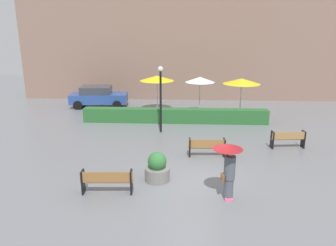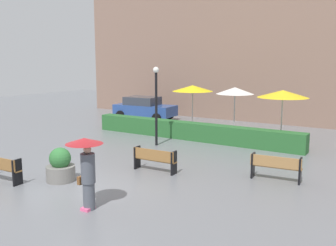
# 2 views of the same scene
# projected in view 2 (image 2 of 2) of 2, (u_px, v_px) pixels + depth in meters

# --- Properties ---
(ground_plane) EXTENTS (60.00, 60.00, 0.00)m
(ground_plane) POSITION_uv_depth(u_px,v_px,m) (88.00, 190.00, 11.61)
(ground_plane) COLOR slate
(bench_mid_center) EXTENTS (1.70, 0.43, 0.84)m
(bench_mid_center) POSITION_uv_depth(u_px,v_px,m) (154.00, 158.00, 13.48)
(bench_mid_center) COLOR olive
(bench_mid_center) RESTS_ON ground
(bench_far_right) EXTENTS (1.69, 0.54, 0.86)m
(bench_far_right) POSITION_uv_depth(u_px,v_px,m) (276.00, 166.00, 12.45)
(bench_far_right) COLOR #9E7242
(bench_far_right) RESTS_ON ground
(pedestrian_with_umbrella) EXTENTS (1.00, 1.00, 1.96)m
(pedestrian_with_umbrella) POSITION_uv_depth(u_px,v_px,m) (86.00, 163.00, 9.93)
(pedestrian_with_umbrella) COLOR #4C515B
(pedestrian_with_umbrella) RESTS_ON ground
(planter_pot) EXTENTS (0.96, 0.96, 1.14)m
(planter_pot) POSITION_uv_depth(u_px,v_px,m) (60.00, 167.00, 12.45)
(planter_pot) COLOR slate
(planter_pot) RESTS_ON ground
(lamp_post) EXTENTS (0.28, 0.28, 3.71)m
(lamp_post) POSITION_uv_depth(u_px,v_px,m) (156.00, 97.00, 17.45)
(lamp_post) COLOR black
(lamp_post) RESTS_ON ground
(patio_umbrella_yellow) EXTENTS (2.36, 2.36, 2.59)m
(patio_umbrella_yellow) POSITION_uv_depth(u_px,v_px,m) (193.00, 88.00, 21.60)
(patio_umbrella_yellow) COLOR silver
(patio_umbrella_yellow) RESTS_ON ground
(patio_umbrella_white) EXTENTS (1.96, 1.96, 2.62)m
(patio_umbrella_white) POSITION_uv_depth(u_px,v_px,m) (235.00, 91.00, 19.43)
(patio_umbrella_white) COLOR silver
(patio_umbrella_white) RESTS_ON ground
(patio_umbrella_yellow_far) EXTENTS (2.39, 2.39, 2.62)m
(patio_umbrella_yellow_far) POSITION_uv_depth(u_px,v_px,m) (283.00, 94.00, 17.57)
(patio_umbrella_yellow_far) COLOR silver
(patio_umbrella_yellow_far) RESTS_ON ground
(hedge_strip) EXTENTS (11.48, 0.70, 0.88)m
(hedge_strip) POSITION_uv_depth(u_px,v_px,m) (191.00, 131.00, 19.06)
(hedge_strip) COLOR #28602D
(hedge_strip) RESTS_ON ground
(building_facade) EXTENTS (28.00, 1.20, 9.67)m
(building_facade) POSITION_uv_depth(u_px,v_px,m) (262.00, 48.00, 24.14)
(building_facade) COLOR #846656
(building_facade) RESTS_ON ground
(parked_car) EXTENTS (4.33, 2.24, 1.57)m
(parked_car) POSITION_uv_depth(u_px,v_px,m) (144.00, 108.00, 25.55)
(parked_car) COLOR #28478C
(parked_car) RESTS_ON ground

